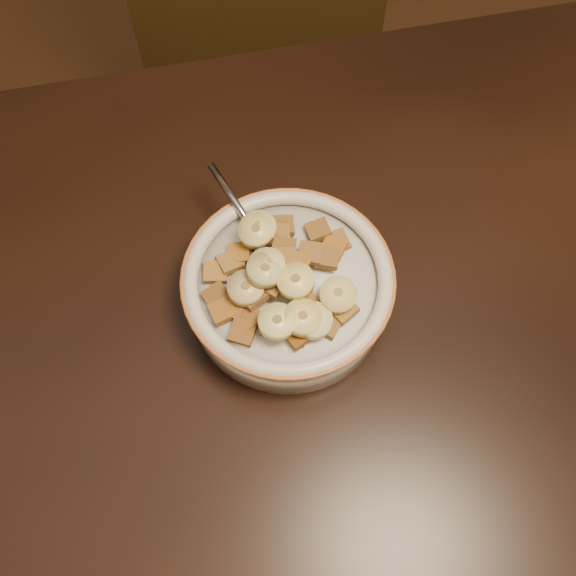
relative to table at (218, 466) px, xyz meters
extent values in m
cube|color=#422816|center=(0.00, 0.00, -0.78)|extent=(4.00, 4.50, 0.10)
cube|color=black|center=(0.00, 0.00, 0.00)|extent=(1.41, 0.92, 0.04)
cube|color=black|center=(0.18, 0.53, -0.28)|extent=(0.46, 0.46, 0.89)
cylinder|color=beige|center=(0.09, 0.13, 0.04)|extent=(0.18, 0.18, 0.04)
cylinder|color=silver|center=(0.09, 0.13, 0.06)|extent=(0.15, 0.15, 0.00)
ellipsoid|color=#8D929E|center=(0.08, 0.15, 0.07)|extent=(0.04, 0.05, 0.01)
cube|color=olive|center=(0.03, 0.15, 0.07)|extent=(0.02, 0.02, 0.01)
cube|color=brown|center=(0.13, 0.17, 0.07)|extent=(0.02, 0.02, 0.01)
cube|color=brown|center=(0.04, 0.11, 0.07)|extent=(0.03, 0.03, 0.01)
cube|color=brown|center=(0.04, 0.09, 0.07)|extent=(0.03, 0.03, 0.01)
cube|color=brown|center=(0.12, 0.10, 0.07)|extent=(0.02, 0.02, 0.01)
cube|color=brown|center=(0.07, 0.09, 0.07)|extent=(0.03, 0.03, 0.01)
cube|color=brown|center=(0.05, 0.15, 0.07)|extent=(0.02, 0.02, 0.01)
cube|color=brown|center=(0.09, 0.15, 0.08)|extent=(0.03, 0.03, 0.01)
cube|color=olive|center=(0.13, 0.09, 0.07)|extent=(0.03, 0.03, 0.01)
cube|color=#8D5F22|center=(0.05, 0.16, 0.07)|extent=(0.02, 0.02, 0.01)
cube|color=#9B6419|center=(0.10, 0.13, 0.09)|extent=(0.03, 0.03, 0.01)
cube|color=olive|center=(0.09, 0.08, 0.07)|extent=(0.03, 0.03, 0.01)
cube|color=brown|center=(0.09, 0.18, 0.07)|extent=(0.03, 0.03, 0.01)
cube|color=brown|center=(0.03, 0.12, 0.07)|extent=(0.03, 0.03, 0.01)
cube|color=brown|center=(0.10, 0.10, 0.08)|extent=(0.03, 0.03, 0.01)
cube|color=brown|center=(0.10, 0.18, 0.07)|extent=(0.02, 0.02, 0.01)
cube|color=brown|center=(0.14, 0.15, 0.07)|extent=(0.03, 0.03, 0.01)
cube|color=brown|center=(0.05, 0.10, 0.07)|extent=(0.03, 0.03, 0.01)
cube|color=brown|center=(0.14, 0.15, 0.07)|extent=(0.02, 0.02, 0.01)
cube|color=#986020|center=(0.03, 0.11, 0.07)|extent=(0.02, 0.02, 0.01)
cube|color=brown|center=(0.09, 0.18, 0.07)|extent=(0.03, 0.03, 0.01)
cube|color=brown|center=(0.09, 0.17, 0.08)|extent=(0.02, 0.02, 0.01)
cube|color=brown|center=(0.08, 0.12, 0.08)|extent=(0.03, 0.03, 0.01)
cube|color=brown|center=(0.13, 0.14, 0.07)|extent=(0.03, 0.03, 0.01)
cube|color=brown|center=(0.09, 0.14, 0.09)|extent=(0.02, 0.02, 0.01)
cube|color=olive|center=(0.06, 0.11, 0.08)|extent=(0.03, 0.03, 0.01)
cube|color=#935C2B|center=(0.11, 0.14, 0.08)|extent=(0.03, 0.03, 0.01)
cube|color=brown|center=(0.09, 0.07, 0.07)|extent=(0.03, 0.03, 0.01)
cube|color=#9C6022|center=(0.07, 0.09, 0.07)|extent=(0.03, 0.03, 0.01)
cube|color=brown|center=(0.11, 0.08, 0.07)|extent=(0.03, 0.03, 0.01)
cylinder|color=#FFE78A|center=(0.07, 0.13, 0.09)|extent=(0.04, 0.04, 0.01)
cylinder|color=tan|center=(0.07, 0.13, 0.09)|extent=(0.04, 0.04, 0.02)
cylinder|color=#F8DA81|center=(0.07, 0.17, 0.09)|extent=(0.04, 0.04, 0.01)
cylinder|color=tan|center=(0.05, 0.12, 0.08)|extent=(0.04, 0.04, 0.01)
cylinder|color=#F8E080|center=(0.13, 0.10, 0.08)|extent=(0.04, 0.04, 0.02)
cylinder|color=#FFDF7A|center=(0.07, 0.17, 0.09)|extent=(0.04, 0.04, 0.01)
cylinder|color=beige|center=(0.10, 0.08, 0.08)|extent=(0.04, 0.04, 0.01)
cylinder|color=#E9D070|center=(0.09, 0.08, 0.08)|extent=(0.03, 0.03, 0.01)
cylinder|color=#FDF293|center=(0.07, 0.08, 0.09)|extent=(0.04, 0.04, 0.01)
cylinder|color=#F3E181|center=(0.09, 0.11, 0.09)|extent=(0.04, 0.04, 0.01)
camera|label=1|loc=(0.03, -0.12, 0.56)|focal=40.00mm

